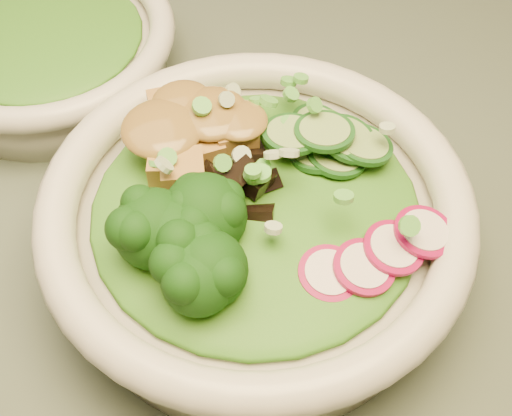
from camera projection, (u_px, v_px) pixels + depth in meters
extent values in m
cube|color=#455042|center=(402.00, 264.00, 0.56)|extent=(1.20, 0.80, 0.03)
cylinder|color=silver|center=(256.00, 238.00, 0.52)|extent=(0.27, 0.27, 0.06)
torus|color=silver|center=(256.00, 206.00, 0.49)|extent=(0.31, 0.31, 0.03)
cylinder|color=silver|center=(49.00, 59.00, 0.65)|extent=(0.21, 0.21, 0.05)
torus|color=silver|center=(41.00, 33.00, 0.63)|extent=(0.24, 0.24, 0.02)
ellipsoid|color=#1C6515|center=(256.00, 207.00, 0.49)|extent=(0.23, 0.23, 0.03)
ellipsoid|color=#1C6515|center=(41.00, 33.00, 0.63)|extent=(0.16, 0.16, 0.02)
ellipsoid|color=brown|center=(185.00, 125.00, 0.50)|extent=(0.08, 0.06, 0.02)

